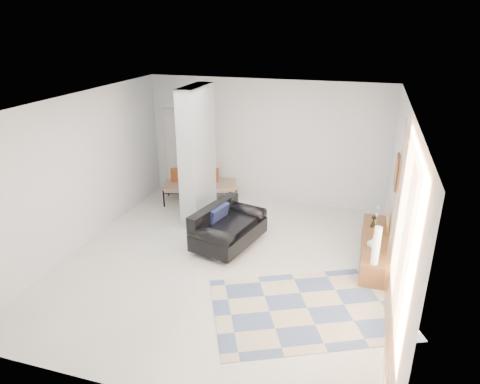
% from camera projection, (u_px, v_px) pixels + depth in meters
% --- Properties ---
extents(floor, '(6.00, 6.00, 0.00)m').
position_uv_depth(floor, '(224.00, 262.00, 7.55)').
color(floor, beige).
rests_on(floor, ground).
extents(ceiling, '(6.00, 6.00, 0.00)m').
position_uv_depth(ceiling, '(222.00, 103.00, 6.51)').
color(ceiling, white).
rests_on(ceiling, wall_back).
extents(wall_back, '(6.00, 0.00, 6.00)m').
position_uv_depth(wall_back, '(266.00, 142.00, 9.70)').
color(wall_back, white).
rests_on(wall_back, ground).
extents(wall_front, '(6.00, 0.00, 6.00)m').
position_uv_depth(wall_front, '(129.00, 290.00, 4.36)').
color(wall_front, white).
rests_on(wall_front, ground).
extents(wall_left, '(0.00, 6.00, 6.00)m').
position_uv_depth(wall_left, '(80.00, 172.00, 7.76)').
color(wall_left, white).
rests_on(wall_left, ground).
extents(wall_right, '(0.00, 6.00, 6.00)m').
position_uv_depth(wall_right, '(400.00, 208.00, 6.30)').
color(wall_right, white).
rests_on(wall_right, ground).
extents(partition_column, '(0.35, 1.20, 2.80)m').
position_uv_depth(partition_column, '(197.00, 155.00, 8.75)').
color(partition_column, '#B4B9BC').
rests_on(partition_column, floor).
extents(hallway_door, '(0.85, 0.06, 2.04)m').
position_uv_depth(hallway_door, '(181.00, 151.00, 10.36)').
color(hallway_door, beige).
rests_on(hallway_door, floor).
extents(curtain, '(0.00, 2.55, 2.55)m').
position_uv_depth(curtain, '(398.00, 239.00, 5.28)').
color(curtain, orange).
rests_on(curtain, wall_right).
extents(wall_art, '(0.04, 0.45, 0.55)m').
position_uv_depth(wall_art, '(397.00, 172.00, 7.01)').
color(wall_art, '#321A0D').
rests_on(wall_art, wall_right).
extents(media_console, '(0.45, 2.04, 0.80)m').
position_uv_depth(media_console, '(374.00, 248.00, 7.61)').
color(media_console, brown).
rests_on(media_console, floor).
extents(loveseat, '(1.19, 1.65, 0.76)m').
position_uv_depth(loveseat, '(226.00, 227.00, 8.00)').
color(loveseat, silver).
rests_on(loveseat, floor).
extents(daybed, '(1.80, 1.17, 0.77)m').
position_uv_depth(daybed, '(200.00, 184.00, 9.97)').
color(daybed, black).
rests_on(daybed, floor).
extents(area_rug, '(3.27, 2.83, 0.01)m').
position_uv_depth(area_rug, '(307.00, 308.00, 6.32)').
color(area_rug, beige).
rests_on(area_rug, floor).
extents(cylinder_lamp, '(0.12, 0.12, 0.63)m').
position_uv_depth(cylinder_lamp, '(376.00, 246.00, 6.63)').
color(cylinder_lamp, white).
rests_on(cylinder_lamp, media_console).
extents(bronze_figurine, '(0.11, 0.11, 0.23)m').
position_uv_depth(bronze_figurine, '(374.00, 221.00, 7.90)').
color(bronze_figurine, black).
rests_on(bronze_figurine, media_console).
extents(vase, '(0.20, 0.20, 0.21)m').
position_uv_depth(vase, '(373.00, 243.00, 7.16)').
color(vase, white).
rests_on(vase, media_console).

